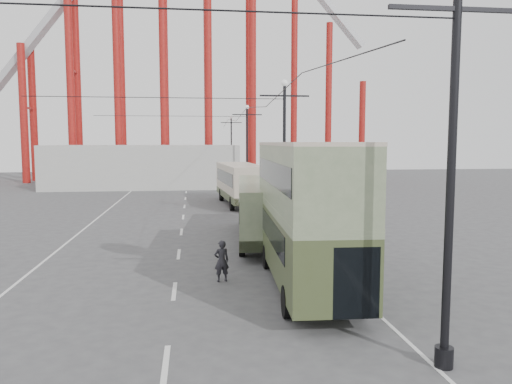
{
  "coord_description": "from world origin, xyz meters",
  "views": [
    {
      "loc": [
        -0.29,
        -13.77,
        5.35
      ],
      "look_at": [
        2.68,
        9.55,
        3.0
      ],
      "focal_mm": 35.0,
      "sensor_mm": 36.0,
      "label": 1
    }
  ],
  "objects": [
    {
      "name": "lamp_post_distant",
      "position": [
        5.6,
        62.0,
        4.68
      ],
      "size": [
        3.2,
        0.44,
        9.32
      ],
      "color": "black",
      "rests_on": "ground"
    },
    {
      "name": "single_decker_cream",
      "position": [
        3.77,
        28.6,
        1.95
      ],
      "size": [
        3.57,
        11.32,
        3.47
      ],
      "rotation": [
        0.0,
        0.0,
        0.07
      ],
      "color": "#BBAD97",
      "rests_on": "ground"
    },
    {
      "name": "single_decker_green",
      "position": [
        3.5,
        12.9,
        1.8
      ],
      "size": [
        3.65,
        11.49,
        3.19
      ],
      "rotation": [
        0.0,
        0.0,
        -0.09
      ],
      "color": "#657555",
      "rests_on": "ground"
    },
    {
      "name": "pedestrian",
      "position": [
        0.77,
        5.05,
        0.8
      ],
      "size": [
        0.66,
        0.51,
        1.61
      ],
      "primitive_type": "imported",
      "rotation": [
        0.0,
        0.0,
        3.36
      ],
      "color": "#222127",
      "rests_on": "ground"
    },
    {
      "name": "lamp_post_near",
      "position": [
        5.6,
        -3.0,
        7.86
      ],
      "size": [
        3.2,
        0.44,
        10.8
      ],
      "color": "black",
      "rests_on": "ground"
    },
    {
      "name": "double_decker_bus",
      "position": [
        3.8,
        3.95,
        3.0
      ],
      "size": [
        2.95,
        10.07,
        5.36
      ],
      "rotation": [
        0.0,
        0.0,
        -0.04
      ],
      "color": "#3A4424",
      "rests_on": "ground"
    },
    {
      "name": "roller_coaster",
      "position": [
        -2.49,
        56.89,
        22.92
      ],
      "size": [
        52.95,
        5.0,
        55.48
      ],
      "color": "maroon",
      "rests_on": "ground"
    },
    {
      "name": "lamp_post_mid",
      "position": [
        5.6,
        18.0,
        4.68
      ],
      "size": [
        3.2,
        0.44,
        9.32
      ],
      "color": "black",
      "rests_on": "ground"
    },
    {
      "name": "fairground_shed",
      "position": [
        -6.0,
        47.0,
        2.5
      ],
      "size": [
        22.0,
        10.0,
        5.0
      ],
      "primitive_type": "cube",
      "color": "#ACABA6",
      "rests_on": "ground"
    },
    {
      "name": "lamp_post_far",
      "position": [
        5.6,
        40.0,
        4.68
      ],
      "size": [
        3.2,
        0.44,
        9.32
      ],
      "color": "black",
      "rests_on": "ground"
    },
    {
      "name": "road_markings",
      "position": [
        -0.86,
        19.7,
        0.01
      ],
      "size": [
        12.52,
        120.0,
        0.01
      ],
      "color": "silver",
      "rests_on": "ground"
    },
    {
      "name": "ground",
      "position": [
        0.0,
        0.0,
        0.0
      ],
      "size": [
        160.0,
        160.0,
        0.0
      ],
      "primitive_type": "plane",
      "color": "#434345",
      "rests_on": "ground"
    }
  ]
}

